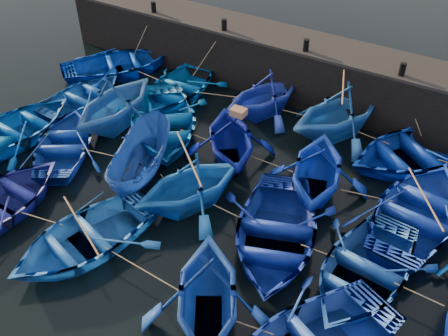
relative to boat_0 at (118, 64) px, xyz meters
The scene contains 29 objects.
ground 11.57m from the boat_0, 40.46° to the right, with size 120.00×120.00×0.00m, color black.
quay_wall 9.32m from the boat_0, 18.84° to the left, with size 26.00×2.50×2.50m, color black.
quay_top 9.51m from the boat_0, 18.84° to the left, with size 26.00×2.50×0.12m, color black.
bollard_0 3.23m from the boat_0, 69.27° to the left, with size 0.24×0.24×0.50m, color black.
bollard_1 5.72m from the boat_0, 23.65° to the left, with size 0.24×0.24×0.50m, color black.
bollard_2 9.33m from the boat_0, 13.43° to the left, with size 0.24×0.24×0.50m, color black.
bollard_3 13.17m from the boat_0, ahead, with size 0.24×0.24×0.50m, color black.
boat_0 is the anchor object (origin of this frame).
boat_1 3.79m from the boat_0, ahead, with size 3.53×4.93×1.02m, color #03539C.
boat_2 7.83m from the boat_0, ahead, with size 3.36×3.90×2.05m, color #1E34A4.
boat_3 11.11m from the boat_0, ahead, with size 3.89×4.52×2.38m, color #1D59A3.
boat_4 14.20m from the boat_0, ahead, with size 3.91×5.46×1.13m, color #082D95.
boat_6 3.08m from the boat_0, 78.45° to the right, with size 3.10×4.33×0.90m, color #0F4799.
boat_7 4.70m from the boat_0, 48.89° to the right, with size 3.91×4.54×2.39m, color #215795.
boat_8 5.84m from the boat_0, 30.70° to the right, with size 4.10×5.73×1.19m, color #095FB3.
boat_9 8.84m from the boat_0, 19.95° to the right, with size 3.53×4.09×2.15m, color #030D75.
boat_10 12.20m from the boat_0, 14.37° to the right, with size 3.63×4.21×2.22m, color #0A2CA4.
boat_11 15.54m from the boat_0, ahead, with size 3.89×5.43×1.13m, color #1334A5.
boat_13 6.33m from the boat_0, 87.40° to the right, with size 3.64×5.09×1.06m, color navy.
boat_14 6.55m from the boat_0, 66.58° to the right, with size 3.22×4.50×0.93m, color navy.
boat_15 8.29m from the boat_0, 42.85° to the right, with size 1.62×4.30×1.66m, color navy.
boat_16 10.41m from the boat_0, 35.03° to the right, with size 3.46×4.02×2.11m, color blue.
boat_17 13.20m from the boat_0, 27.26° to the right, with size 3.85×5.38×1.12m, color navy.
boat_18 15.74m from the boat_0, 22.31° to the right, with size 3.52×4.92×1.02m, color #184893.
boat_22 11.52m from the boat_0, 53.72° to the right, with size 3.50×4.89×1.01m, color blue.
boat_23 14.83m from the boat_0, 39.33° to the right, with size 3.59×4.16×2.19m, color navy.
wooden_crate 9.27m from the boat_0, 19.31° to the right, with size 0.54×0.41×0.26m, color #966441.
mooring_ropes 9.53m from the boat_0, 15.41° to the right, with size 17.59×11.66×2.10m.
loose_oars 11.34m from the boat_0, 22.51° to the right, with size 10.75×12.00×1.42m.
Camera 1 is at (7.34, -8.52, 11.76)m, focal length 40.00 mm.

